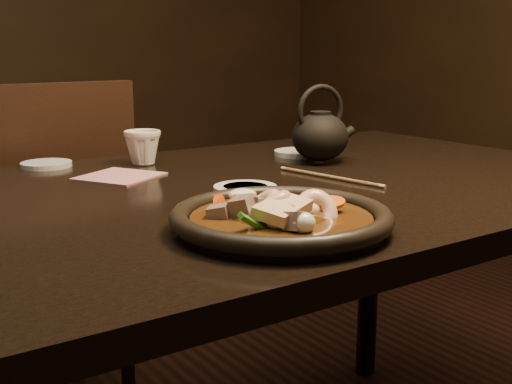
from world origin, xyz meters
TOP-DOWN VIEW (x-y plane):
  - table at (0.00, 0.00)m, footprint 1.60×0.90m
  - chair at (-0.17, 0.66)m, footprint 0.47×0.47m
  - plate at (-0.09, -0.28)m, footprint 0.31×0.31m
  - stirfry at (-0.10, -0.28)m, footprint 0.21×0.20m
  - soy_dish at (-0.01, -0.06)m, footprint 0.11×0.11m
  - saucer_left at (-0.22, 0.40)m, footprint 0.11×0.11m
  - saucer_right at (0.32, 0.21)m, footprint 0.12×0.12m
  - tea_cup at (-0.03, 0.31)m, footprint 0.09×0.08m
  - chopsticks at (0.20, -0.04)m, footprint 0.05×0.25m
  - napkin at (-0.13, 0.20)m, footprint 0.19×0.19m
  - teapot at (0.30, 0.11)m, footprint 0.15×0.12m

SIDE VIEW (x-z plane):
  - chair at x=-0.17m, z-range 0.04..0.96m
  - table at x=0.00m, z-range 0.30..1.05m
  - napkin at x=-0.13m, z-range 0.75..0.75m
  - chopsticks at x=0.20m, z-range 0.75..0.76m
  - saucer_left at x=-0.22m, z-range 0.75..0.76m
  - saucer_right at x=0.32m, z-range 0.75..0.76m
  - soy_dish at x=-0.01m, z-range 0.75..0.77m
  - plate at x=-0.09m, z-range 0.75..0.78m
  - stirfry at x=-0.10m, z-range 0.74..0.81m
  - tea_cup at x=-0.03m, z-range 0.75..0.83m
  - teapot at x=0.30m, z-range 0.73..0.90m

